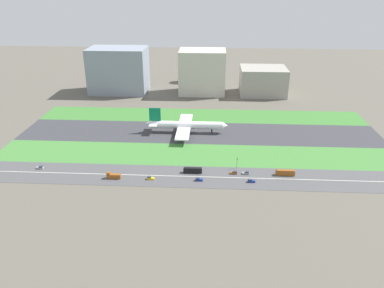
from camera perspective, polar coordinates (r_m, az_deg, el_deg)
The scene contains 21 objects.
ground_plane at distance 302.69m, azimuth 1.16°, elevation 1.69°, with size 800.00×800.00×0.00m, color #5B564C.
runway at distance 302.67m, azimuth 1.16°, elevation 1.70°, with size 280.00×46.00×0.10m, color #38383D.
grass_median_north at distance 341.06m, azimuth 1.43°, elevation 4.25°, with size 280.00×36.00×0.10m, color #3D7A33.
grass_median_south at distance 265.07m, azimuth 0.82°, elevation -1.59°, with size 280.00×36.00×0.10m, color #427F38.
highway at distance 236.50m, azimuth 0.47°, elevation -4.87°, with size 280.00×28.00×0.10m, color #4C4C4F.
highway_centerline at distance 236.48m, azimuth 0.47°, elevation -4.86°, with size 266.00×0.50×0.01m, color silver.
airliner at distance 301.06m, azimuth -1.08°, elevation 2.84°, with size 65.00×56.00×19.70m.
car_1 at distance 234.43m, azimuth -6.22°, elevation -5.05°, with size 4.40×1.80×2.00m.
bus_0 at distance 240.17m, azimuth 0.11°, elevation -3.92°, with size 11.60×2.50×3.50m.
bus_1 at distance 244.15m, azimuth 13.69°, elevation -4.17°, with size 11.60×2.50×3.50m.
car_2 at distance 231.61m, azimuth 1.01°, elevation -5.28°, with size 4.40×1.80×2.00m.
truck_0 at distance 238.69m, azimuth -11.61°, elevation -4.67°, with size 8.40×2.50×4.00m.
car_4 at distance 264.12m, azimuth -21.63°, elevation -3.26°, with size 4.40×1.80×2.00m.
car_3 at distance 241.25m, azimuth 8.03°, elevation -4.28°, with size 4.40×1.80×2.00m.
car_5 at distance 232.70m, azimuth 8.78°, elevation -5.44°, with size 4.40×1.80×2.00m.
car_0 at distance 240.70m, azimuth 6.27°, elevation -4.25°, with size 4.40×1.80×2.00m.
traffic_light at distance 246.43m, azimuth 6.71°, elevation -2.70°, with size 0.36×0.50×7.20m.
terminal_building at distance 417.00m, azimuth -10.85°, elevation 10.73°, with size 59.20×38.58×46.30m, color gray.
hangar_building at distance 405.16m, azimuth 1.53°, elevation 10.66°, with size 47.34×34.56×44.96m, color beige.
office_tower at distance 410.17m, azimuth 10.48°, elevation 9.20°, with size 46.75×39.52×27.68m, color #9E998E.
fuel_tank_west at distance 453.74m, azimuth -1.07°, elevation 9.97°, with size 16.47×16.47×12.57m, color silver.
Camera 1 is at (10.02, -280.86, 112.42)m, focal length 35.88 mm.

